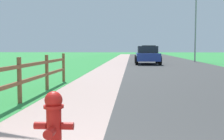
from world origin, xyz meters
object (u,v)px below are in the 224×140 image
at_px(fire_hydrant, 54,124).
at_px(parked_car_black, 148,52).
at_px(parked_car_red, 145,52).
at_px(street_lamp, 197,18).
at_px(parked_suv_blue, 147,55).

xyz_separation_m(fire_hydrant, parked_car_black, (2.89, 31.54, 0.40)).
height_order(parked_car_red, street_lamp, street_lamp).
bearing_deg(street_lamp, parked_car_black, 122.94).
bearing_deg(parked_suv_blue, parked_car_black, 86.35).
relative_size(fire_hydrant, street_lamp, 0.12).
relative_size(parked_suv_blue, parked_car_red, 0.90).
relative_size(fire_hydrant, parked_suv_blue, 0.19).
bearing_deg(parked_car_black, fire_hydrant, -95.24).
height_order(parked_suv_blue, parked_car_red, parked_car_red).
xyz_separation_m(fire_hydrant, parked_suv_blue, (2.24, 21.23, 0.32)).
bearing_deg(parked_car_red, parked_suv_blue, -92.14).
xyz_separation_m(parked_car_black, street_lamp, (4.19, -6.46, 3.39)).
height_order(parked_suv_blue, parked_car_black, parked_car_black).
height_order(parked_car_black, parked_car_red, parked_car_black).
bearing_deg(parked_suv_blue, street_lamp, 38.45).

